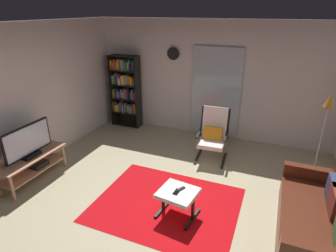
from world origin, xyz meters
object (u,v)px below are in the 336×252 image
ottoman (178,196)px  wall_clock (173,54)px  television (28,142)px  bookshelf_near_tv (125,89)px  tv_remote (181,189)px  lounge_armchair (213,133)px  cell_phone (177,192)px  floor_lamp_by_shelf (326,115)px  leather_sofa (321,220)px  tv_stand (33,164)px

ottoman → wall_clock: wall_clock is taller
television → bookshelf_near_tv: (0.20, 2.85, 0.22)m
bookshelf_near_tv → tv_remote: bearing=-47.7°
tv_remote → lounge_armchair: bearing=116.7°
bookshelf_near_tv → television: bearing=-94.1°
tv_remote → wall_clock: wall_clock is taller
cell_phone → floor_lamp_by_shelf: floor_lamp_by_shelf is taller
floor_lamp_by_shelf → tv_remote: bearing=-135.1°
ottoman → tv_remote: bearing=67.8°
leather_sofa → lounge_armchair: bearing=138.0°
tv_stand → cell_phone: 2.62m
tv_remote → cell_phone: bearing=-85.0°
television → floor_lamp_by_shelf: bearing=24.2°
bookshelf_near_tv → cell_phone: 3.71m
leather_sofa → wall_clock: bearing=139.0°
television → wall_clock: (1.40, 3.03, 1.11)m
television → leather_sofa: (4.47, 0.36, -0.42)m
cell_phone → floor_lamp_by_shelf: (1.90, 1.94, 0.76)m
leather_sofa → cell_phone: leather_sofa is taller
tv_stand → leather_sofa: (4.47, 0.34, 0.01)m
ottoman → lounge_armchair: bearing=89.0°
leather_sofa → lounge_armchair: (-1.82, 1.64, 0.21)m
bookshelf_near_tv → leather_sofa: bookshelf_near_tv is taller
floor_lamp_by_shelf → television: bearing=-155.8°
tv_stand → wall_clock: bearing=65.0°
tv_stand → lounge_armchair: 3.32m
leather_sofa → wall_clock: wall_clock is taller
television → tv_stand: bearing=97.4°
ottoman → bookshelf_near_tv: bearing=131.4°
television → bookshelf_near_tv: bearing=85.9°
television → floor_lamp_by_shelf: (4.51, 2.03, 0.43)m
bookshelf_near_tv → floor_lamp_by_shelf: 4.39m
television → lounge_armchair: (2.66, 1.99, -0.21)m
television → cell_phone: 2.63m
ottoman → wall_clock: bearing=112.7°
leather_sofa → wall_clock: size_ratio=6.18×
bookshelf_near_tv → wall_clock: wall_clock is taller
tv_remote → floor_lamp_by_shelf: floor_lamp_by_shelf is taller
lounge_armchair → bookshelf_near_tv: bearing=160.7°
tv_stand → bookshelf_near_tv: bookshelf_near_tv is taller
floor_lamp_by_shelf → wall_clock: size_ratio=5.24×
ottoman → tv_remote: 0.10m
leather_sofa → floor_lamp_by_shelf: floor_lamp_by_shelf is taller
tv_stand → ottoman: bearing=2.0°
lounge_armchair → tv_remote: lounge_armchair is taller
wall_clock → leather_sofa: bearing=-41.0°
tv_remote → ottoman: bearing=-85.2°
tv_stand → television: size_ratio=1.33×
television → lounge_armchair: bearing=36.9°
leather_sofa → lounge_armchair: 2.45m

